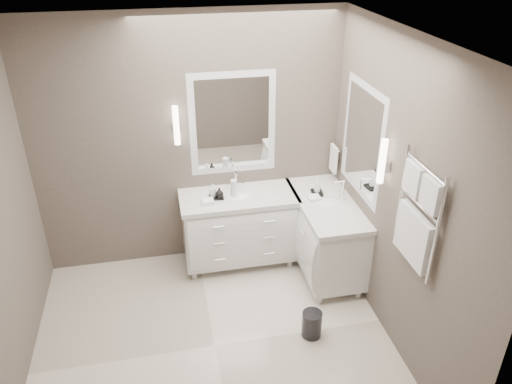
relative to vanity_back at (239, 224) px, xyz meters
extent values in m
cube|color=beige|center=(-0.45, -1.23, -0.49)|extent=(3.20, 3.00, 0.01)
cube|color=white|center=(-0.45, -1.23, 2.22)|extent=(3.20, 3.00, 0.01)
cube|color=#574D45|center=(-0.45, 0.28, 0.86)|extent=(3.20, 0.01, 2.70)
cube|color=#574D45|center=(-0.45, -2.73, 0.86)|extent=(3.20, 0.01, 2.70)
cube|color=#574D45|center=(1.15, -1.23, 0.86)|extent=(0.01, 3.00, 2.70)
cube|color=white|center=(0.00, 0.00, -0.04)|extent=(1.20, 0.55, 0.70)
cube|color=silver|center=(0.00, 0.00, 0.34)|extent=(1.24, 0.59, 0.05)
ellipsoid|color=white|center=(0.00, 0.00, 0.32)|extent=(0.36, 0.28, 0.12)
cylinder|color=white|center=(0.00, 0.16, 0.47)|extent=(0.02, 0.02, 0.22)
cube|color=white|center=(0.88, -0.33, -0.04)|extent=(0.55, 1.20, 0.70)
cube|color=silver|center=(0.88, -0.33, 0.34)|extent=(0.59, 1.24, 0.05)
ellipsoid|color=white|center=(0.88, -0.33, 0.32)|extent=(0.36, 0.28, 0.12)
cylinder|color=white|center=(1.04, -0.33, 0.47)|extent=(0.02, 0.02, 0.22)
cube|color=white|center=(0.00, 0.26, 1.06)|extent=(0.90, 0.02, 1.10)
cube|color=white|center=(0.00, 0.26, 1.06)|extent=(0.77, 0.02, 0.96)
cube|color=white|center=(1.14, -0.43, 1.06)|extent=(0.02, 0.90, 1.10)
cube|color=white|center=(1.14, -0.43, 1.06)|extent=(0.02, 0.90, 0.96)
cube|color=white|center=(-0.58, 0.20, 1.06)|extent=(0.05, 0.05, 0.10)
cylinder|color=white|center=(-0.58, 0.20, 1.11)|extent=(0.06, 0.06, 0.40)
cube|color=white|center=(1.08, -1.01, 1.06)|extent=(0.05, 0.05, 0.10)
cylinder|color=white|center=(1.08, -1.01, 1.11)|extent=(0.06, 0.06, 0.40)
cylinder|color=white|center=(1.10, 0.13, 0.76)|extent=(0.02, 0.22, 0.02)
cube|color=white|center=(1.08, 0.13, 0.62)|extent=(0.03, 0.17, 0.30)
cylinder|color=white|center=(1.10, -1.90, 0.96)|extent=(0.03, 0.03, 0.90)
cylinder|color=white|center=(1.10, -1.35, 0.96)|extent=(0.03, 0.03, 0.90)
cube|color=white|center=(1.10, -1.76, 1.19)|extent=(0.06, 0.22, 0.24)
cube|color=white|center=(1.10, -1.50, 1.19)|extent=(0.06, 0.22, 0.24)
cube|color=white|center=(1.10, -1.63, 0.75)|extent=(0.06, 0.46, 0.42)
cylinder|color=black|center=(0.45, -1.27, -0.36)|extent=(0.24, 0.24, 0.26)
cube|color=black|center=(-0.24, -0.01, 0.38)|extent=(0.16, 0.12, 0.02)
cube|color=black|center=(0.82, -0.14, 0.38)|extent=(0.13, 0.17, 0.02)
cylinder|color=silver|center=(-0.05, -0.02, 0.46)|extent=(0.09, 0.09, 0.19)
imported|color=white|center=(-0.27, 0.01, 0.45)|extent=(0.07, 0.07, 0.13)
imported|color=black|center=(-0.21, -0.04, 0.44)|extent=(0.11, 0.11, 0.11)
imported|color=white|center=(0.82, -0.14, 0.47)|extent=(0.09, 0.09, 0.17)
camera|label=1|loc=(-0.76, -4.54, 2.91)|focal=35.00mm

